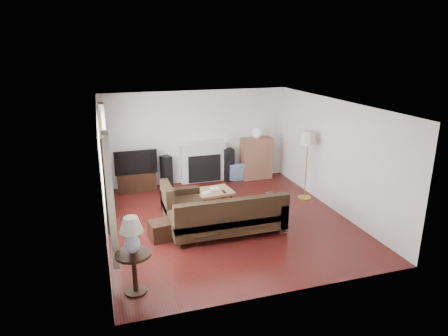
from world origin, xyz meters
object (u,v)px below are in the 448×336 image
object	(u,v)px
bookshelf	(256,158)
floor_lamp	(306,165)
coffee_table	(206,201)
sectional_sofa	(227,215)
tv_stand	(137,181)
side_table	(135,273)

from	to	relation	value
bookshelf	floor_lamp	size ratio (longest dim) A/B	0.68
bookshelf	floor_lamp	bearing A→B (deg)	-72.92
coffee_table	sectional_sofa	bearing A→B (deg)	-89.27
floor_lamp	bookshelf	bearing A→B (deg)	107.08
bookshelf	sectional_sofa	xyz separation A→B (m)	(-1.83, -3.07, -0.18)
bookshelf	coffee_table	size ratio (longest dim) A/B	0.95
tv_stand	coffee_table	size ratio (longest dim) A/B	0.79
tv_stand	bookshelf	size ratio (longest dim) A/B	0.83
tv_stand	coffee_table	xyz separation A→B (m)	(1.35, -1.85, -0.00)
floor_lamp	tv_stand	bearing A→B (deg)	154.96
tv_stand	side_table	world-z (taller)	side_table
tv_stand	bookshelf	world-z (taller)	bookshelf
coffee_table	tv_stand	bearing A→B (deg)	120.51
coffee_table	floor_lamp	world-z (taller)	floor_lamp
tv_stand	floor_lamp	size ratio (longest dim) A/B	0.57
bookshelf	sectional_sofa	size ratio (longest dim) A/B	0.47
floor_lamp	coffee_table	bearing A→B (deg)	-179.21
tv_stand	sectional_sofa	world-z (taller)	sectional_sofa
sectional_sofa	floor_lamp	size ratio (longest dim) A/B	1.45
tv_stand	floor_lamp	world-z (taller)	floor_lamp
side_table	floor_lamp	bearing A→B (deg)	32.18
coffee_table	floor_lamp	xyz separation A→B (m)	(2.53, 0.03, 0.61)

